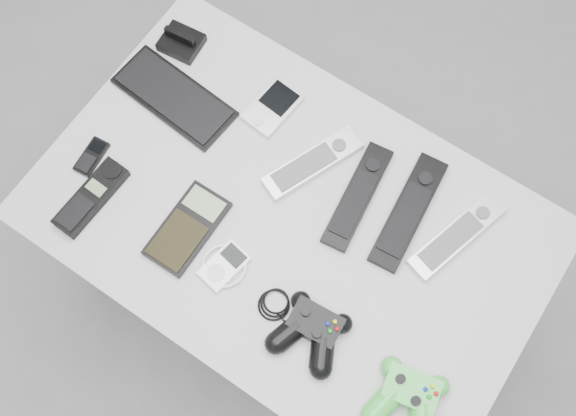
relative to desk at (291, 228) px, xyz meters
The scene contains 15 objects.
floor 0.64m from the desk, 25.69° to the left, with size 3.50×3.50×0.00m, color slate.
desk is the anchor object (origin of this frame).
pda_keyboard 0.38m from the desk, 166.17° to the left, with size 0.27×0.12×0.02m, color black.
dock_bracket 0.49m from the desk, 154.40° to the left, with size 0.09×0.08×0.05m, color black.
pda 0.26m from the desk, 132.89° to the left, with size 0.08×0.12×0.02m, color silver.
remote_silver_a 0.15m from the desk, 102.96° to the left, with size 0.06×0.22×0.02m, color silver.
remote_black_a 0.16m from the desk, 52.63° to the left, with size 0.06×0.24×0.02m, color black.
remote_black_b 0.25m from the desk, 36.92° to the left, with size 0.06×0.26×0.02m, color black.
remote_silver_b 0.34m from the desk, 27.39° to the left, with size 0.05×0.23×0.02m, color silver.
mobile_phone 0.45m from the desk, 164.26° to the right, with size 0.04×0.09×0.01m, color black.
cordless_handset 0.42m from the desk, 152.18° to the right, with size 0.06×0.18×0.03m, color black.
calculator 0.22m from the desk, 140.17° to the right, with size 0.09×0.19×0.02m, color black.
mp3_player 0.18m from the desk, 109.06° to the right, with size 0.09×0.10×0.02m, color white.
controller_black 0.25m from the desk, 46.39° to the right, with size 0.24×0.15×0.05m, color black, non-canonical shape.
controller_green 0.42m from the desk, 24.70° to the right, with size 0.14×0.15×0.05m, color green, non-canonical shape.
Camera 1 is at (0.14, -0.41, 2.00)m, focal length 42.00 mm.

